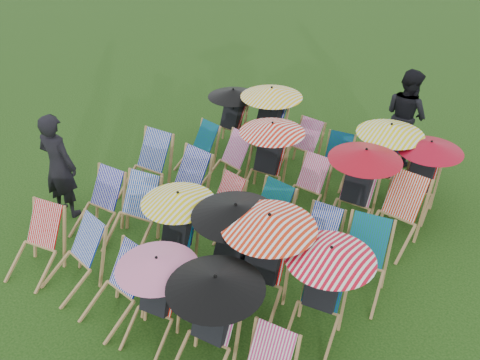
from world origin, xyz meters
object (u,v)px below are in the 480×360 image
Objects in this scene: deckchair_29 at (421,175)px; person_rear at (406,115)px; deckchair_0 at (35,244)px; person_left at (59,166)px.

deckchair_29 is 1.76m from person_rear.
person_left reaches higher than deckchair_0.
person_rear is (-0.87, 1.50, 0.25)m from deckchair_29.
person_left is at bearing 78.90° from person_rear.
person_left is (-4.70, -3.50, 0.25)m from deckchair_29.
person_rear is (3.01, 6.17, 0.44)m from deckchair_0.
deckchair_29 is at bearing 146.45° from person_rear.
deckchair_0 is 1.49m from person_left.
person_rear is at bearing 52.55° from deckchair_0.
deckchair_0 is 0.53× the size of person_left.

